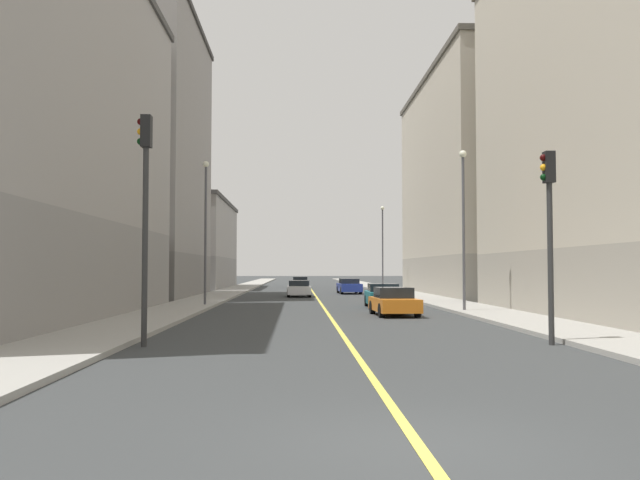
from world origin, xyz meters
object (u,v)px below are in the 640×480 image
at_px(car_black, 300,282).
at_px(car_blue, 349,286).
at_px(traffic_light_right_near, 145,197).
at_px(car_white, 299,289).
at_px(car_orange, 394,302).
at_px(street_lamp_right_near, 206,219).
at_px(building_right_midblock, 125,157).
at_px(street_lamp_left_near, 463,214).
at_px(building_right_distant, 179,245).
at_px(building_left_mid, 490,186).
at_px(car_teal, 383,296).
at_px(street_lamp_left_far, 383,240).
at_px(traffic_light_left_near, 549,218).

xyz_separation_m(car_black, car_blue, (4.22, -20.46, 0.04)).
relative_size(traffic_light_right_near, car_black, 1.51).
xyz_separation_m(car_white, car_orange, (4.34, -20.96, -0.00)).
bearing_deg(street_lamp_right_near, car_orange, -36.61).
distance_m(building_right_midblock, car_orange, 28.69).
bearing_deg(traffic_light_right_near, street_lamp_left_near, 47.41).
bearing_deg(traffic_light_right_near, street_lamp_right_near, 92.96).
height_order(building_right_distant, car_blue, building_right_distant).
bearing_deg(car_blue, car_black, 101.66).
xyz_separation_m(car_white, car_blue, (4.41, 6.05, 0.02)).
distance_m(building_left_mid, street_lamp_left_near, 24.21).
bearing_deg(car_teal, street_lamp_left_near, -54.12).
height_order(street_lamp_left_near, car_orange, street_lamp_left_near).
relative_size(building_left_mid, building_right_distant, 1.12).
distance_m(traffic_light_right_near, car_blue, 39.98).
distance_m(car_white, car_black, 26.51).
distance_m(building_left_mid, car_orange, 28.16).
bearing_deg(car_teal, building_right_midblock, 142.67).
bearing_deg(car_blue, street_lamp_left_near, -81.79).
bearing_deg(car_teal, street_lamp_left_far, 82.55).
relative_size(building_right_distant, car_orange, 5.38).
xyz_separation_m(building_right_midblock, car_orange, (17.74, -20.16, -10.11)).
height_order(car_orange, car_teal, car_teal).
xyz_separation_m(traffic_light_left_near, street_lamp_left_near, (1.02, 13.54, 1.27)).
relative_size(building_right_midblock, street_lamp_right_near, 2.62).
distance_m(street_lamp_right_near, car_orange, 12.87).
bearing_deg(traffic_light_right_near, car_black, 85.59).
bearing_deg(street_lamp_left_far, building_left_mid, -45.47).
height_order(building_right_midblock, street_lamp_left_far, building_right_midblock).
bearing_deg(car_black, building_right_distant, -162.62).
bearing_deg(street_lamp_left_near, building_left_mid, 70.30).
height_order(traffic_light_right_near, car_orange, traffic_light_right_near).
distance_m(building_right_distant, car_blue, 24.45).
distance_m(car_teal, car_blue, 20.62).
distance_m(traffic_light_left_near, car_teal, 18.61).
xyz_separation_m(traffic_light_right_near, street_lamp_left_near, (12.44, 13.54, 0.72)).
relative_size(building_right_midblock, car_black, 5.02).
xyz_separation_m(building_left_mid, traffic_light_right_near, (-20.47, -35.96, -5.05)).
relative_size(traffic_light_left_near, street_lamp_left_far, 0.68).
bearing_deg(car_orange, car_blue, 89.85).
bearing_deg(car_black, car_white, -90.41).
xyz_separation_m(building_right_midblock, traffic_light_right_near, (9.01, -32.00, -6.60)).
distance_m(car_white, car_blue, 7.48).
relative_size(building_right_midblock, street_lamp_left_far, 2.66).
bearing_deg(car_white, street_lamp_left_far, 54.56).
bearing_deg(street_lamp_left_far, car_white, -125.44).
bearing_deg(street_lamp_right_near, building_left_mid, 38.24).
bearing_deg(traffic_light_left_near, street_lamp_left_far, 88.68).
bearing_deg(traffic_light_left_near, car_black, 96.59).
relative_size(traffic_light_right_near, street_lamp_right_near, 0.79).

